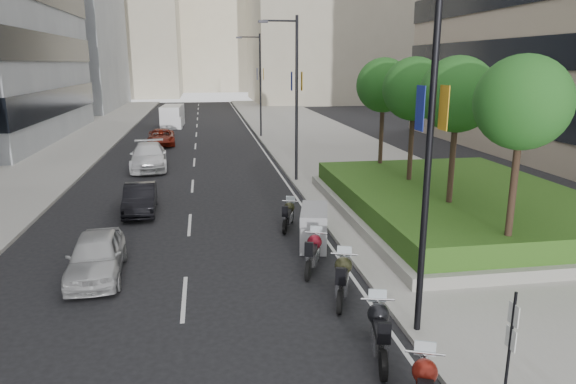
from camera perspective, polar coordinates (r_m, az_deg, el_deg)
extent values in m
plane|color=black|center=(11.89, -4.45, -19.49)|extent=(160.00, 160.00, 0.00)
cube|color=#9E9B93|center=(41.56, 4.39, 5.15)|extent=(10.00, 100.00, 0.15)
cube|color=#9E9B93|center=(41.94, -24.80, 3.96)|extent=(8.00, 100.00, 0.15)
cube|color=silver|center=(40.65, -2.91, 4.87)|extent=(0.12, 100.00, 0.01)
cube|color=silver|center=(40.42, -10.28, 4.61)|extent=(0.12, 100.00, 0.01)
cube|color=gray|center=(83.61, -26.89, 18.54)|extent=(22.00, 26.00, 30.00)
cube|color=#B7AD93|center=(111.71, -19.20, 18.82)|extent=(26.00, 24.00, 34.00)
cube|color=#B7AD93|center=(130.49, -8.54, 19.52)|extent=(30.00, 24.00, 38.00)
cube|color=gray|center=(23.43, 18.39, -1.98)|extent=(10.00, 14.00, 0.40)
cube|color=#224E16|center=(23.28, 18.50, -0.56)|extent=(9.40, 13.40, 0.80)
cylinder|color=#332319|center=(17.15, 23.64, -0.63)|extent=(0.22, 0.22, 4.00)
sphere|color=#19511A|center=(16.70, 24.63, 9.03)|extent=(2.80, 2.80, 2.80)
cylinder|color=#332319|center=(20.52, 17.68, 2.18)|extent=(0.22, 0.22, 4.00)
sphere|color=#19511A|center=(20.15, 18.31, 10.27)|extent=(2.80, 2.80, 2.80)
cylinder|color=#332319|center=(24.08, 13.44, 4.16)|extent=(0.22, 0.22, 4.00)
sphere|color=#19511A|center=(23.77, 13.85, 11.06)|extent=(2.80, 2.80, 2.80)
cylinder|color=#332319|center=(27.76, 10.29, 5.62)|extent=(0.22, 0.22, 4.00)
sphere|color=#19511A|center=(27.49, 10.56, 11.60)|extent=(2.80, 2.80, 2.80)
cylinder|color=black|center=(12.16, 15.35, 3.81)|extent=(0.16, 0.16, 9.00)
cube|color=gold|center=(12.14, 16.91, 8.93)|extent=(0.02, 0.45, 1.00)
cube|color=navy|center=(11.91, 14.46, 9.00)|extent=(0.02, 0.45, 1.00)
cylinder|color=black|center=(28.40, 0.96, 9.99)|extent=(0.16, 0.16, 9.00)
cylinder|color=black|center=(28.25, -0.90, 18.49)|extent=(1.80, 0.10, 0.10)
cube|color=black|center=(28.13, -2.81, 18.39)|extent=(0.50, 0.22, 0.14)
cube|color=gold|center=(28.39, 1.54, 12.21)|extent=(0.02, 0.45, 1.00)
cube|color=navy|center=(28.29, 0.40, 12.21)|extent=(0.02, 0.45, 1.00)
cylinder|color=black|center=(46.19, -3.08, 11.60)|extent=(0.16, 0.16, 9.00)
cylinder|color=black|center=(46.11, -4.32, 16.80)|extent=(1.80, 0.10, 0.10)
cube|color=black|center=(46.03, -5.48, 16.72)|extent=(0.50, 0.22, 0.14)
cube|color=gold|center=(46.19, -2.75, 12.97)|extent=(0.02, 0.45, 1.00)
cube|color=navy|center=(46.13, -3.46, 12.96)|extent=(0.02, 0.45, 1.00)
cylinder|color=black|center=(11.00, 23.35, -16.09)|extent=(0.06, 0.06, 2.50)
cube|color=silver|center=(10.64, 23.78, -12.35)|extent=(0.02, 0.32, 0.42)
cube|color=silver|center=(10.86, 23.51, -14.72)|extent=(0.02, 0.32, 0.42)
cylinder|color=black|center=(11.40, 14.64, -19.66)|extent=(0.35, 0.64, 0.64)
sphere|color=#60130C|center=(10.65, 14.96, -18.72)|extent=(0.49, 0.49, 0.49)
cylinder|color=silver|center=(10.77, 14.97, -16.90)|extent=(0.73, 0.32, 0.05)
cylinder|color=black|center=(11.69, 10.55, -18.42)|extent=(0.27, 0.68, 0.66)
cylinder|color=black|center=(13.16, 9.64, -14.41)|extent=(0.27, 0.68, 0.66)
cube|color=silver|center=(12.28, 10.13, -15.69)|extent=(0.51, 0.96, 0.45)
sphere|color=black|center=(12.39, 10.02, -13.24)|extent=(0.51, 0.51, 0.51)
cube|color=black|center=(11.83, 10.38, -15.02)|extent=(0.47, 0.85, 0.17)
cylinder|color=silver|center=(12.54, 9.92, -11.68)|extent=(0.79, 0.23, 0.05)
cylinder|color=black|center=(14.18, 5.77, -12.06)|extent=(0.34, 0.67, 0.66)
cylinder|color=black|center=(15.72, 6.25, -9.34)|extent=(0.34, 0.67, 0.66)
cube|color=silver|center=(14.82, 6.03, -10.08)|extent=(0.60, 0.96, 0.45)
sphere|color=#30301B|center=(14.99, 6.17, -8.12)|extent=(0.51, 0.51, 0.51)
cube|color=black|center=(14.39, 5.97, -9.36)|extent=(0.55, 0.85, 0.17)
cylinder|color=silver|center=(15.17, 6.27, -6.89)|extent=(0.76, 0.31, 0.05)
cylinder|color=black|center=(16.11, 2.26, -8.72)|extent=(0.35, 0.63, 0.63)
cylinder|color=black|center=(17.60, 3.24, -6.70)|extent=(0.35, 0.63, 0.63)
cube|color=silver|center=(16.74, 2.75, -7.18)|extent=(0.61, 0.91, 0.43)
sphere|color=maroon|center=(16.91, 2.97, -5.56)|extent=(0.49, 0.49, 0.49)
cube|color=black|center=(16.34, 2.57, -6.50)|extent=(0.55, 0.81, 0.16)
cylinder|color=silver|center=(17.10, 3.14, -4.55)|extent=(0.72, 0.33, 0.05)
cylinder|color=black|center=(18.18, 2.84, -5.89)|extent=(0.29, 0.70, 0.69)
cylinder|color=black|center=(19.86, 2.96, -4.13)|extent=(0.29, 0.70, 0.69)
cube|color=gray|center=(18.90, 2.92, -3.89)|extent=(1.46, 2.50, 1.39)
cylinder|color=black|center=(20.28, -0.36, -3.89)|extent=(0.30, 0.58, 0.58)
cylinder|color=black|center=(21.68, 0.37, -2.69)|extent=(0.30, 0.58, 0.58)
cube|color=silver|center=(20.88, -0.01, -2.89)|extent=(0.53, 0.84, 0.39)
sphere|color=black|center=(21.07, 0.14, -1.73)|extent=(0.45, 0.45, 0.45)
cube|color=black|center=(20.53, -0.15, -2.32)|extent=(0.48, 0.75, 0.15)
cylinder|color=silver|center=(21.26, 0.26, -1.02)|extent=(0.67, 0.28, 0.05)
imported|color=#ACACAE|center=(17.34, -20.52, -6.63)|extent=(1.88, 4.13, 1.38)
imported|color=black|center=(24.00, -16.11, -0.71)|extent=(1.54, 3.94, 1.28)
imported|color=white|center=(33.86, -15.23, 3.85)|extent=(2.60, 5.59, 1.58)
imported|color=maroon|center=(43.48, -13.90, 5.93)|extent=(2.42, 4.75, 1.28)
cube|color=white|center=(55.86, -12.71, 8.23)|extent=(2.32, 5.35, 2.20)
cube|color=white|center=(53.94, -12.79, 7.46)|extent=(2.07, 1.38, 1.15)
cylinder|color=black|center=(54.12, -13.66, 7.21)|extent=(0.26, 0.73, 0.73)
cylinder|color=black|center=(54.02, -11.88, 7.30)|extent=(0.26, 0.73, 0.73)
cylinder|color=black|center=(57.65, -13.42, 7.63)|extent=(0.26, 0.73, 0.73)
cylinder|color=black|center=(57.56, -11.74, 7.71)|extent=(0.26, 0.73, 0.73)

